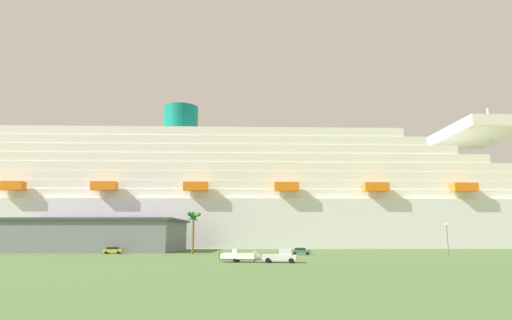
# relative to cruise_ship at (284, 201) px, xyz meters

# --- Properties ---
(ground_plane) EXTENTS (600.00, 600.00, 0.00)m
(ground_plane) POSITION_rel_cruise_ship_xyz_m (-0.19, -34.17, -16.86)
(ground_plane) COLOR #4C6B38
(cruise_ship) EXTENTS (302.72, 61.69, 60.44)m
(cruise_ship) POSITION_rel_cruise_ship_xyz_m (0.00, 0.00, 0.00)
(cruise_ship) COLOR white
(cruise_ship) RESTS_ON ground_plane
(terminal_building) EXTENTS (52.80, 30.50, 8.79)m
(terminal_building) POSITION_rel_cruise_ship_xyz_m (-54.65, -40.08, -12.44)
(terminal_building) COLOR slate
(terminal_building) RESTS_ON ground_plane
(pickup_truck) EXTENTS (5.81, 2.85, 2.20)m
(pickup_truck) POSITION_rel_cruise_ship_xyz_m (-0.69, -85.77, -15.82)
(pickup_truck) COLOR silver
(pickup_truck) RESTS_ON ground_plane
(small_boat_on_trailer) EXTENTS (8.00, 2.94, 2.15)m
(small_boat_on_trailer) POSITION_rel_cruise_ship_xyz_m (-7.06, -84.94, -15.90)
(small_boat_on_trailer) COLOR #595960
(small_boat_on_trailer) RESTS_ON ground_plane
(palm_tree) EXTENTS (3.47, 3.58, 9.93)m
(palm_tree) POSITION_rel_cruise_ship_xyz_m (-21.23, -58.36, -8.94)
(palm_tree) COLOR brown
(palm_tree) RESTS_ON ground_plane
(street_lamp) EXTENTS (0.56, 0.56, 6.93)m
(street_lamp) POSITION_rel_cruise_ship_xyz_m (34.13, -63.88, -12.26)
(street_lamp) COLOR slate
(street_lamp) RESTS_ON ground_plane
(parked_car_black_coupe) EXTENTS (4.91, 2.67, 1.58)m
(parked_car_black_coupe) POSITION_rel_cruise_ship_xyz_m (-49.26, -45.20, -16.03)
(parked_car_black_coupe) COLOR black
(parked_car_black_coupe) RESTS_ON ground_plane
(parked_car_red_hatchback) EXTENTS (4.91, 2.77, 1.58)m
(parked_car_red_hatchback) POSITION_rel_cruise_ship_xyz_m (-35.44, -50.12, -16.03)
(parked_car_red_hatchback) COLOR red
(parked_car_red_hatchback) RESTS_ON ground_plane
(parked_car_yellow_taxi) EXTENTS (4.48, 2.41, 1.58)m
(parked_car_yellow_taxi) POSITION_rel_cruise_ship_xyz_m (-41.24, -55.39, -16.03)
(parked_car_yellow_taxi) COLOR yellow
(parked_car_yellow_taxi) RESTS_ON ground_plane
(parked_car_green_wagon) EXTENTS (4.43, 2.35, 1.58)m
(parked_car_green_wagon) POSITION_rel_cruise_ship_xyz_m (3.65, -58.21, -16.03)
(parked_car_green_wagon) COLOR #2D723F
(parked_car_green_wagon) RESTS_ON ground_plane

